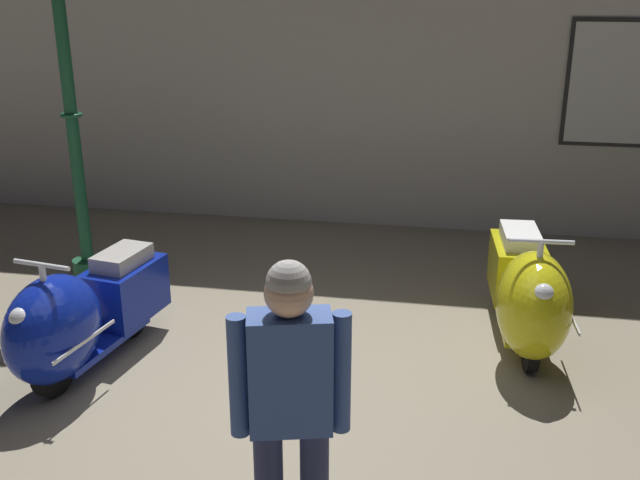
{
  "coord_description": "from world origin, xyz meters",
  "views": [
    {
      "loc": [
        1.01,
        -4.1,
        2.67
      ],
      "look_at": [
        0.08,
        0.99,
        0.81
      ],
      "focal_mm": 41.71,
      "sensor_mm": 36.0,
      "label": 1
    }
  ],
  "objects_px": {
    "scooter_1": "(528,294)",
    "lamppost": "(68,90)",
    "visitor_0": "(290,402)",
    "scooter_0": "(78,318)"
  },
  "relations": [
    {
      "from": "scooter_1",
      "to": "lamppost",
      "type": "relative_size",
      "value": 0.56
    },
    {
      "from": "scooter_1",
      "to": "lamppost",
      "type": "distance_m",
      "value": 4.14
    },
    {
      "from": "scooter_1",
      "to": "visitor_0",
      "type": "height_order",
      "value": "visitor_0"
    },
    {
      "from": "scooter_0",
      "to": "scooter_1",
      "type": "distance_m",
      "value": 3.22
    },
    {
      "from": "scooter_0",
      "to": "scooter_1",
      "type": "height_order",
      "value": "scooter_1"
    },
    {
      "from": "scooter_1",
      "to": "scooter_0",
      "type": "bearing_deg",
      "value": -76.76
    },
    {
      "from": "scooter_0",
      "to": "lamppost",
      "type": "xyz_separation_m",
      "value": [
        -0.78,
        1.64,
        1.3
      ]
    },
    {
      "from": "scooter_0",
      "to": "lamppost",
      "type": "height_order",
      "value": "lamppost"
    },
    {
      "from": "scooter_0",
      "to": "scooter_1",
      "type": "relative_size",
      "value": 0.98
    },
    {
      "from": "lamppost",
      "to": "scooter_0",
      "type": "bearing_deg",
      "value": -64.46
    }
  ]
}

